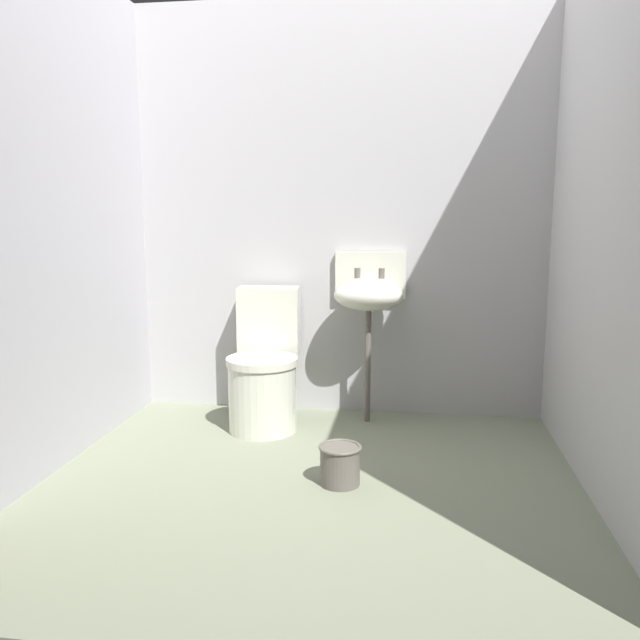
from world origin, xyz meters
TOP-DOWN VIEW (x-y plane):
  - ground_plane at (0.00, 0.00)m, footprint 2.84×2.52m
  - wall_back at (0.00, 1.11)m, footprint 2.84×0.10m
  - wall_left at (-1.27, 0.10)m, footprint 0.10×2.32m
  - wall_right at (1.27, 0.10)m, footprint 0.10×2.32m
  - toilet_near_wall at (-0.38, 0.71)m, footprint 0.43×0.62m
  - sink at (0.20, 0.90)m, footprint 0.42×0.35m
  - bucket at (0.14, -0.05)m, footprint 0.20×0.20m

SIDE VIEW (x-z plane):
  - ground_plane at x=0.00m, z-range -0.08..0.00m
  - bucket at x=0.14m, z-range 0.00..0.19m
  - toilet_near_wall at x=-0.38m, z-range -0.07..0.71m
  - sink at x=0.20m, z-range 0.26..1.25m
  - wall_back at x=0.00m, z-range 0.00..2.43m
  - wall_left at x=-1.27m, z-range 0.00..2.43m
  - wall_right at x=1.27m, z-range 0.00..2.43m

